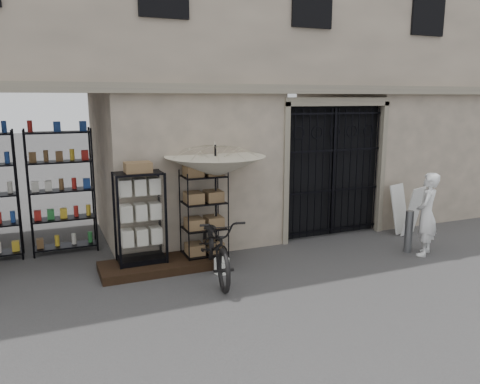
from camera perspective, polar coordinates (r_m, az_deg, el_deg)
name	(u,v)px	position (r m, az deg, el deg)	size (l,w,h in m)	color
ground	(314,280)	(8.29, 9.06, -10.53)	(80.00, 80.00, 0.00)	black
main_building	(228,35)	(11.37, -1.49, 18.58)	(14.00, 4.00, 9.00)	tan
shop_recess	(24,186)	(9.42, -24.80, 0.70)	(3.00, 1.70, 3.00)	black
shop_shelving	(23,194)	(9.96, -24.90, -0.24)	(2.70, 0.50, 2.50)	black
iron_gate	(329,170)	(10.68, 10.82, 2.70)	(2.50, 0.21, 3.00)	black
step_platform	(156,266)	(8.75, -10.20, -8.85)	(2.00, 0.90, 0.15)	black
display_cabinet	(141,222)	(8.58, -12.04, -3.64)	(0.94, 0.74, 1.78)	black
wire_rack	(204,218)	(8.84, -4.41, -3.14)	(0.80, 0.60, 1.76)	black
market_umbrella	(215,161)	(8.70, -3.01, 3.78)	(1.91, 1.93, 2.68)	black
white_bucket	(222,266)	(8.47, -2.25, -8.96)	(0.28, 0.28, 0.27)	white
bicycle	(216,276)	(8.37, -2.92, -10.18)	(0.74, 1.12, 2.14)	black
steel_bollard	(409,232)	(10.06, 19.87, -4.56)	(0.16, 0.16, 0.86)	slate
shopkeeper	(423,254)	(10.14, 21.45, -7.09)	(0.60, 1.66, 0.40)	white
easel_sign	(406,210)	(11.30, 19.62, -2.08)	(0.69, 0.74, 1.11)	silver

